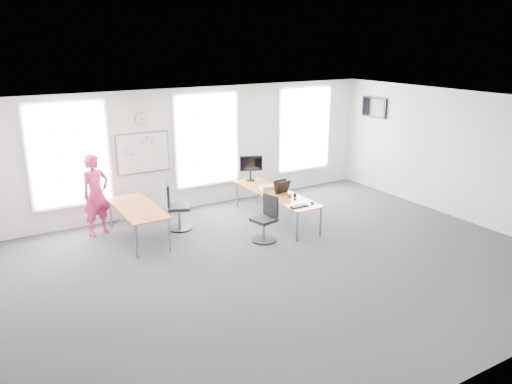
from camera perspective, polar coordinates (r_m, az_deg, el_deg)
floor at (r=9.64m, az=3.25°, el=-8.16°), size 10.00×10.00×0.00m
ceiling at (r=8.79m, az=3.58°, el=9.82°), size 10.00×10.00×0.00m
wall_back at (r=12.51m, az=-6.93°, el=4.95°), size 10.00×0.00×10.00m
wall_front at (r=6.42m, az=24.02°, el=-8.50°), size 10.00×0.00×10.00m
wall_right at (r=12.53m, az=22.77°, el=3.75°), size 0.00×10.00×10.00m
window_left at (r=11.59m, az=-20.60°, el=4.01°), size 1.60×0.06×2.20m
window_mid at (r=12.56m, az=-5.65°, el=5.98°), size 1.60×0.06×2.20m
window_right at (r=14.07m, az=5.54°, el=7.19°), size 1.60×0.06×2.20m
desk_right at (r=11.65m, az=2.26°, el=-0.27°), size 0.74×2.78×0.68m
desk_left at (r=10.80m, az=-13.41°, el=-1.98°), size 0.79×1.98×0.72m
chair_right at (r=10.54m, az=1.13°, el=-3.34°), size 0.53×0.53×0.98m
chair_left at (r=11.28m, az=-9.11°, el=-1.96°), size 0.62×0.62×1.06m
person at (r=11.27m, az=-17.81°, el=-0.30°), size 0.76×0.62×1.79m
whiteboard at (r=12.00m, az=-12.78°, el=4.38°), size 1.20×0.03×0.90m
wall_clock at (r=11.86m, az=-13.04°, el=8.15°), size 0.30×0.04×0.30m
tv at (r=14.30m, az=13.37°, el=9.40°), size 0.06×0.90×0.55m
keyboard at (r=10.68m, az=4.93°, el=-1.65°), size 0.41×0.16×0.02m
mouse at (r=10.92m, az=6.43°, el=-1.21°), size 0.09×0.13×0.05m
lens_cap at (r=11.17m, az=4.46°, el=-0.82°), size 0.06×0.06×0.01m
headphones at (r=11.28m, az=4.14°, el=-0.41°), size 0.18×0.10×0.10m
laptop_sleeve at (r=11.56m, az=2.97°, el=0.60°), size 0.39×0.24×0.31m
paper_stack at (r=11.81m, az=1.26°, el=0.49°), size 0.35×0.28×0.11m
monitor at (r=12.50m, az=-0.60°, el=3.01°), size 0.56×0.25×0.64m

